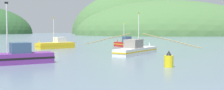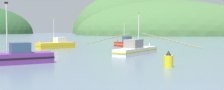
{
  "view_description": "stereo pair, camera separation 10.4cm",
  "coord_description": "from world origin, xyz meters",
  "px_view_note": "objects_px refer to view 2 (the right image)",
  "views": [
    {
      "loc": [
        -6.59,
        -11.35,
        3.66
      ],
      "look_at": [
        -1.79,
        27.79,
        1.4
      ],
      "focal_mm": 42.86,
      "sensor_mm": 36.0,
      "label": 1
    },
    {
      "loc": [
        -6.49,
        -11.36,
        3.66
      ],
      "look_at": [
        -1.79,
        27.79,
        1.4
      ],
      "focal_mm": 42.86,
      "sensor_mm": 36.0,
      "label": 2
    }
  ],
  "objects_px": {
    "fishing_boat_red": "(125,43)",
    "fishing_boat_purple": "(17,57)",
    "channel_buoy": "(168,60)",
    "fishing_boat_white": "(136,49)",
    "fishing_boat_yellow": "(56,45)"
  },
  "relations": [
    {
      "from": "fishing_boat_red",
      "to": "fishing_boat_purple",
      "type": "distance_m",
      "value": 31.48
    },
    {
      "from": "fishing_boat_white",
      "to": "channel_buoy",
      "type": "distance_m",
      "value": 13.39
    },
    {
      "from": "fishing_boat_yellow",
      "to": "channel_buoy",
      "type": "distance_m",
      "value": 31.14
    },
    {
      "from": "channel_buoy",
      "to": "fishing_boat_yellow",
      "type": "bearing_deg",
      "value": 115.15
    },
    {
      "from": "fishing_boat_purple",
      "to": "channel_buoy",
      "type": "xyz_separation_m",
      "value": [
        15.31,
        -4.41,
        -0.09
      ]
    },
    {
      "from": "fishing_boat_red",
      "to": "fishing_boat_white",
      "type": "relative_size",
      "value": 0.43
    },
    {
      "from": "fishing_boat_red",
      "to": "fishing_boat_purple",
      "type": "relative_size",
      "value": 0.79
    },
    {
      "from": "fishing_boat_white",
      "to": "channel_buoy",
      "type": "height_order",
      "value": "fishing_boat_white"
    },
    {
      "from": "fishing_boat_red",
      "to": "channel_buoy",
      "type": "distance_m",
      "value": 31.32
    },
    {
      "from": "fishing_boat_purple",
      "to": "channel_buoy",
      "type": "bearing_deg",
      "value": 142.71
    },
    {
      "from": "fishing_boat_white",
      "to": "channel_buoy",
      "type": "relative_size",
      "value": 8.86
    },
    {
      "from": "fishing_boat_red",
      "to": "fishing_boat_white",
      "type": "xyz_separation_m",
      "value": [
        -1.46,
        -17.92,
        0.03
      ]
    },
    {
      "from": "fishing_boat_purple",
      "to": "fishing_boat_white",
      "type": "distance_m",
      "value": 17.39
    },
    {
      "from": "fishing_boat_white",
      "to": "fishing_boat_red",
      "type": "bearing_deg",
      "value": 34.9
    },
    {
      "from": "fishing_boat_yellow",
      "to": "fishing_boat_white",
      "type": "bearing_deg",
      "value": 97.88
    }
  ]
}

